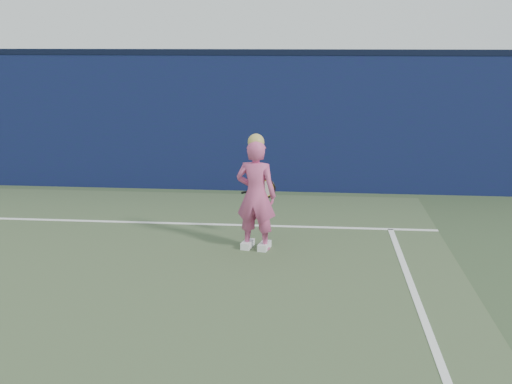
# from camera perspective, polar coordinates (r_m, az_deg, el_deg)

# --- Properties ---
(backstop_wall) EXTENTS (24.00, 0.40, 2.50)m
(backstop_wall) POSITION_cam_1_polar(r_m,az_deg,el_deg) (12.51, -11.70, 6.14)
(backstop_wall) COLOR #0C1B37
(backstop_wall) RESTS_ON ground
(wall_cap) EXTENTS (24.00, 0.42, 0.10)m
(wall_cap) POSITION_cam_1_polar(r_m,az_deg,el_deg) (12.41, -11.99, 12.10)
(wall_cap) COLOR black
(wall_cap) RESTS_ON backstop_wall
(player) EXTENTS (0.61, 0.47, 1.59)m
(player) POSITION_cam_1_polar(r_m,az_deg,el_deg) (8.58, 0.00, -0.24)
(player) COLOR #CB4F84
(player) RESTS_ON ground
(racket) EXTENTS (0.51, 0.20, 0.28)m
(racket) POSITION_cam_1_polar(r_m,az_deg,el_deg) (8.98, 0.72, 0.29)
(racket) COLOR black
(racket) RESTS_ON ground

